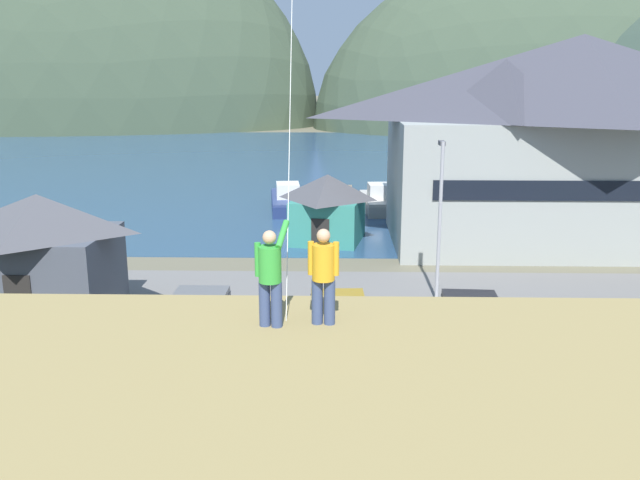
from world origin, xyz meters
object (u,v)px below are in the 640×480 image
harbor_lodge (577,135)px  person_companion (323,273)px  wharf_dock (334,200)px  person_kite_flyer (270,274)px  moored_boat_outer_mooring (377,201)px  parked_car_mid_row_center (340,315)px  moored_boat_wharfside (288,200)px  parked_car_front_row_silver (252,383)px  parked_car_front_row_end (204,312)px  parked_car_mid_row_near (394,369)px  parking_light_pole (440,211)px  storage_shed_waterside (328,207)px  parked_car_back_row_right (472,316)px  storage_shed_near_lot (42,255)px  parked_car_front_row_red (82,356)px

harbor_lodge → person_companion: harbor_lodge is taller
wharf_dock → person_kite_flyer: (-0.97, -42.55, 6.66)m
moored_boat_outer_mooring → parked_car_mid_row_center: 26.45m
moored_boat_outer_mooring → person_companion: person_companion is taller
person_companion → moored_boat_wharfside: bearing=95.0°
parked_car_front_row_silver → parked_car_front_row_end: bearing=113.2°
parked_car_mid_row_near → parked_car_front_row_silver: bearing=-165.7°
wharf_dock → person_companion: person_companion is taller
moored_boat_wharfside → parked_car_front_row_silver: bearing=-87.9°
parked_car_front_row_silver → parked_car_mid_row_center: bearing=65.7°
parking_light_pole → wharf_dock: bearing=101.7°
harbor_lodge → moored_boat_outer_mooring: (-11.34, 10.08, -6.04)m
storage_shed_waterside → parked_car_mid_row_center: 16.31m
wharf_dock → parked_car_back_row_right: parked_car_back_row_right is taller
harbor_lodge → storage_shed_waterside: harbor_lodge is taller
storage_shed_near_lot → person_companion: bearing=-52.5°
parked_car_back_row_right → parked_car_mid_row_near: 6.07m
parked_car_front_row_silver → parking_light_pole: 13.50m
storage_shed_waterside → parked_car_mid_row_center: (0.70, -16.26, -1.16)m
storage_shed_waterside → person_kite_flyer: (-0.63, -30.29, 4.78)m
parked_car_front_row_end → moored_boat_wharfside: bearing=86.6°
moored_boat_wharfside → person_kite_flyer: size_ratio=4.29×
parked_car_front_row_red → parked_car_mid_row_near: bearing=-4.0°
person_companion → person_kite_flyer: bearing=-171.7°
parked_car_front_row_end → storage_shed_waterside: bearing=73.3°
storage_shed_waterside → moored_boat_outer_mooring: (3.76, 10.01, -1.51)m
parked_car_mid_row_near → person_companion: 10.94m
parked_car_mid_row_near → person_kite_flyer: person_kite_flyer is taller
storage_shed_waterside → parked_car_front_row_end: (-4.79, -15.99, -1.16)m
parked_car_back_row_right → parked_car_front_row_end: bearing=178.6°
storage_shed_waterside → parked_car_front_row_red: storage_shed_waterside is taller
parking_light_pole → moored_boat_outer_mooring: bearing=93.9°
storage_shed_near_lot → parked_car_front_row_silver: size_ratio=1.46×
harbor_lodge → parked_car_mid_row_near: harbor_lodge is taller
parking_light_pole → person_kite_flyer: person_kite_flyer is taller
wharf_dock → moored_boat_wharfside: (-3.59, -2.07, 0.37)m
moored_boat_outer_mooring → parked_car_back_row_right: bearing=-85.3°
storage_shed_near_lot → parking_light_pole: parking_light_pole is taller
parked_car_front_row_red → parked_car_back_row_right: bearing=16.8°
storage_shed_near_lot → person_kite_flyer: bearing=-54.9°
parking_light_pole → person_companion: size_ratio=4.24×
moored_boat_wharfside → parking_light_pole: bearing=-68.6°
storage_shed_near_lot → wharf_dock: size_ratio=0.55×
storage_shed_waterside → parking_light_pole: 12.80m
parked_car_mid_row_center → person_kite_flyer: size_ratio=2.30×
storage_shed_waterside → parked_car_mid_row_near: storage_shed_waterside is taller
harbor_lodge → parked_car_front_row_silver: 28.70m
moored_boat_outer_mooring → moored_boat_wharfside: bearing=178.6°
moored_boat_outer_mooring → parked_car_front_row_red: bearing=-111.3°
parked_car_front_row_end → parking_light_pole: 11.46m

